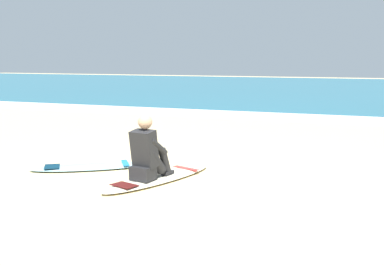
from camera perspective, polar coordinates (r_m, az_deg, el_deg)
ground_plane at (r=7.52m, az=-2.20°, el=-5.20°), size 80.00×80.00×0.00m
sea at (r=28.52m, az=15.59°, el=5.01°), size 80.00×28.00×0.10m
breaking_foam at (r=15.01m, az=10.05°, el=1.98°), size 80.00×0.90×0.11m
surfboard_main at (r=7.33m, az=-3.90°, el=-5.31°), size 1.17×2.29×0.08m
surfer_seated at (r=7.09m, az=-5.27°, el=-2.49°), size 0.45×0.75×0.95m
surfboard_spare_near at (r=8.22m, az=-11.80°, el=-3.91°), size 1.92×1.57×0.08m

